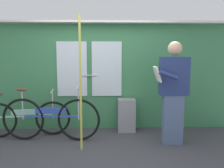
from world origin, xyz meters
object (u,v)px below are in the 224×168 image
at_px(trash_bin_by_wall, 126,115).
at_px(handrail_pole, 81,84).
at_px(bicycle_near_door, 26,118).
at_px(bicycle_leaning_behind, 50,118).
at_px(passenger_reading_newspaper, 173,91).

distance_m(trash_bin_by_wall, handrail_pole, 1.42).
xyz_separation_m(bicycle_near_door, trash_bin_by_wall, (1.91, 0.25, -0.03)).
relative_size(bicycle_leaning_behind, handrail_pole, 0.82).
bearing_deg(handrail_pole, trash_bin_by_wall, 48.17).
distance_m(passenger_reading_newspaper, handrail_pole, 1.55).
distance_m(bicycle_near_door, bicycle_leaning_behind, 0.56).
height_order(bicycle_near_door, bicycle_leaning_behind, bicycle_leaning_behind).
xyz_separation_m(trash_bin_by_wall, handrail_pole, (-0.81, -0.90, 0.74)).
xyz_separation_m(bicycle_near_door, handrail_pole, (1.10, -0.66, 0.72)).
height_order(bicycle_leaning_behind, handrail_pole, handrail_pole).
bearing_deg(handrail_pole, bicycle_leaning_behind, 143.70).
distance_m(bicycle_near_door, passenger_reading_newspaper, 2.73).
bearing_deg(handrail_pole, bicycle_near_door, 149.30).
height_order(bicycle_near_door, passenger_reading_newspaper, passenger_reading_newspaper).
height_order(bicycle_leaning_behind, passenger_reading_newspaper, passenger_reading_newspaper).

